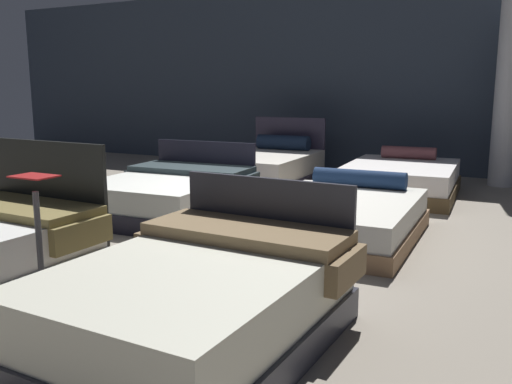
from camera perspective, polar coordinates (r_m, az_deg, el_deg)
The scene contains 9 objects.
ground_plane at distance 6.29m, azimuth -1.26°, elevation -3.81°, with size 18.00×18.00×0.02m, color gray.
showroom_back_wall at distance 10.75m, azimuth 11.71°, elevation 11.51°, with size 18.00×0.06×3.50m, color #333D4C.
bed_1 at distance 3.45m, azimuth -6.05°, elevation -11.21°, with size 1.58×2.01×0.92m.
bed_2 at distance 6.94m, azimuth -8.85°, elevation -0.29°, with size 1.74×2.04×0.85m.
bed_3 at distance 5.92m, azimuth 8.64°, elevation -2.61°, with size 1.64×2.14×0.62m.
bed_4 at distance 9.23m, azimuth 1.13°, elevation 2.62°, with size 1.50×2.21×1.04m.
bed_5 at distance 8.39m, azimuth 14.73°, elevation 1.25°, with size 1.68×2.19×0.66m.
price_sign at distance 3.99m, azimuth -21.37°, elevation -7.24°, with size 0.28×0.24×1.01m.
support_pillar at distance 9.68m, azimuth 24.74°, elevation 10.86°, with size 0.39×0.39×3.50m, color silver.
Camera 1 is at (2.89, -5.36, 1.58)m, focal length 38.63 mm.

